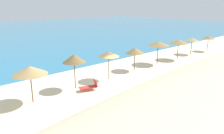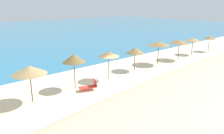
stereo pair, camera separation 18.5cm
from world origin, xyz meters
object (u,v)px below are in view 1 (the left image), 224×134
at_px(beach_umbrella_6, 135,51).
at_px(beach_umbrella_8, 179,41).
at_px(beach_umbrella_7, 158,43).
at_px(lounge_chair_2, 90,86).
at_px(beach_umbrella_3, 30,70).
at_px(beach_umbrella_9, 192,39).
at_px(beach_umbrella_5, 109,54).
at_px(beach_umbrella_4, 74,58).
at_px(beach_umbrella_10, 209,37).

xyz_separation_m(beach_umbrella_6, beach_umbrella_8, (7.90, -0.45, 0.18)).
bearing_deg(beach_umbrella_7, lounge_chair_2, -172.41).
bearing_deg(beach_umbrella_3, beach_umbrella_9, 1.27).
height_order(beach_umbrella_5, beach_umbrella_8, beach_umbrella_5).
xyz_separation_m(beach_umbrella_3, beach_umbrella_5, (7.64, 0.08, 0.03)).
relative_size(beach_umbrella_6, beach_umbrella_8, 0.96).
xyz_separation_m(beach_umbrella_3, beach_umbrella_4, (3.89, 0.21, 0.20)).
xyz_separation_m(beach_umbrella_9, beach_umbrella_10, (3.90, -0.57, -0.02)).
xyz_separation_m(beach_umbrella_6, beach_umbrella_9, (12.10, -0.02, -0.06)).
distance_m(beach_umbrella_5, beach_umbrella_8, 12.04).
distance_m(beach_umbrella_6, beach_umbrella_9, 12.10).
relative_size(beach_umbrella_4, beach_umbrella_5, 1.11).
bearing_deg(beach_umbrella_7, beach_umbrella_5, -177.03).
bearing_deg(beach_umbrella_7, beach_umbrella_10, -2.68).
xyz_separation_m(beach_umbrella_7, lounge_chair_2, (-11.32, -1.51, -2.13)).
relative_size(beach_umbrella_3, beach_umbrella_8, 1.06).
bearing_deg(beach_umbrella_4, beach_umbrella_8, -0.39).
relative_size(beach_umbrella_7, beach_umbrella_10, 1.17).
relative_size(beach_umbrella_3, beach_umbrella_6, 1.11).
height_order(beach_umbrella_8, beach_umbrella_10, beach_umbrella_8).
height_order(beach_umbrella_9, beach_umbrella_10, beach_umbrella_9).
height_order(beach_umbrella_4, beach_umbrella_8, beach_umbrella_4).
height_order(beach_umbrella_8, beach_umbrella_9, beach_umbrella_8).
distance_m(beach_umbrella_5, beach_umbrella_10, 20.15).
bearing_deg(lounge_chair_2, beach_umbrella_5, -51.82).
height_order(beach_umbrella_3, lounge_chair_2, beach_umbrella_3).
distance_m(beach_umbrella_6, beach_umbrella_10, 16.01).
bearing_deg(beach_umbrella_10, beach_umbrella_9, 171.63).
xyz_separation_m(beach_umbrella_10, lounge_chair_2, (-23.23, -0.95, -1.74)).
xyz_separation_m(beach_umbrella_4, beach_umbrella_6, (7.89, 0.34, -0.48)).
xyz_separation_m(beach_umbrella_6, beach_umbrella_7, (4.10, -0.04, 0.31)).
distance_m(beach_umbrella_7, beach_umbrella_8, 3.82).
bearing_deg(beach_umbrella_7, beach_umbrella_4, -178.57).
relative_size(beach_umbrella_5, beach_umbrella_8, 1.04).
relative_size(beach_umbrella_3, beach_umbrella_7, 1.01).
height_order(beach_umbrella_9, lounge_chair_2, beach_umbrella_9).
distance_m(beach_umbrella_3, beach_umbrella_5, 7.64).
bearing_deg(lounge_chair_2, beach_umbrella_7, -63.56).
bearing_deg(beach_umbrella_3, beach_umbrella_7, 1.85).
height_order(beach_umbrella_4, beach_umbrella_10, beach_umbrella_4).
distance_m(beach_umbrella_9, lounge_chair_2, 19.47).
xyz_separation_m(beach_umbrella_5, beach_umbrella_9, (16.25, 0.44, -0.37)).
relative_size(beach_umbrella_8, beach_umbrella_10, 1.11).
bearing_deg(beach_umbrella_7, beach_umbrella_6, 179.44).
xyz_separation_m(beach_umbrella_4, beach_umbrella_5, (3.75, -0.13, -0.18)).
distance_m(beach_umbrella_4, beach_umbrella_7, 12.00).
xyz_separation_m(beach_umbrella_6, beach_umbrella_10, (16.00, -0.60, -0.08)).
xyz_separation_m(beach_umbrella_3, beach_umbrella_9, (23.89, 0.53, -0.34)).
bearing_deg(beach_umbrella_7, beach_umbrella_9, 0.11).
xyz_separation_m(beach_umbrella_3, beach_umbrella_7, (15.88, 0.51, 0.03)).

